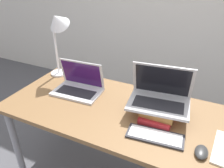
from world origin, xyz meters
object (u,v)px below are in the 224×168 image
object	(u,v)px
mouse	(201,152)
desk_lamp	(57,28)
laptop_left	(79,86)
book_stack	(159,112)
wireless_keyboard	(155,136)
laptop_on_books	(160,96)

from	to	relation	value
mouse	desk_lamp	bearing A→B (deg)	160.70
laptop_left	desk_lamp	xyz separation A→B (m)	(-0.25, 0.14, 0.37)
book_stack	mouse	distance (m)	0.35
book_stack	wireless_keyboard	world-z (taller)	book_stack
book_stack	laptop_on_books	world-z (taller)	laptop_on_books
book_stack	desk_lamp	size ratio (longest dim) A/B	0.48
book_stack	laptop_on_books	bearing A→B (deg)	110.71
mouse	desk_lamp	world-z (taller)	desk_lamp
book_stack	mouse	bearing A→B (deg)	-37.59
wireless_keyboard	mouse	world-z (taller)	mouse
laptop_left	wireless_keyboard	size ratio (longest dim) A/B	1.11
laptop_on_books	laptop_left	bearing A→B (deg)	178.81
laptop_on_books	wireless_keyboard	distance (m)	0.26
book_stack	laptop_left	bearing A→B (deg)	175.69
laptop_on_books	mouse	distance (m)	0.40
mouse	laptop_on_books	bearing A→B (deg)	139.53
wireless_keyboard	desk_lamp	world-z (taller)	desk_lamp
laptop_on_books	wireless_keyboard	size ratio (longest dim) A/B	1.22
laptop_on_books	wireless_keyboard	world-z (taller)	laptop_on_books
book_stack	desk_lamp	distance (m)	0.98
book_stack	wireless_keyboard	distance (m)	0.20
laptop_left	laptop_on_books	world-z (taller)	laptop_on_books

